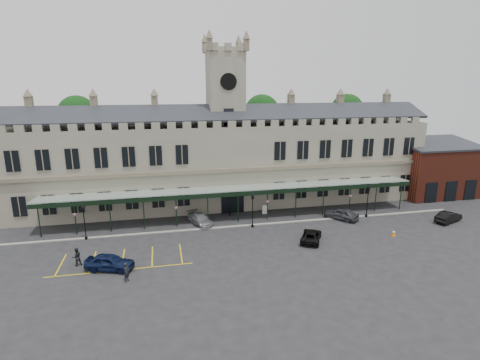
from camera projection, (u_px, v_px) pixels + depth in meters
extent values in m
plane|color=black|center=(251.00, 244.00, 42.66)|extent=(140.00, 140.00, 0.00)
cube|color=slate|center=(226.00, 164.00, 56.32)|extent=(60.00, 10.00, 12.00)
cube|color=brown|center=(233.00, 170.00, 51.37)|extent=(60.00, 0.35, 0.50)
cube|color=black|center=(229.00, 113.00, 52.02)|extent=(60.00, 4.77, 2.20)
cube|color=black|center=(223.00, 110.00, 56.75)|extent=(60.00, 4.77, 2.20)
cube|color=black|center=(233.00, 200.00, 52.51)|extent=(3.20, 0.18, 3.80)
cube|color=slate|center=(226.00, 131.00, 55.08)|extent=(5.00, 5.00, 22.00)
cylinder|color=silver|center=(228.00, 82.00, 50.92)|extent=(2.20, 0.12, 2.20)
cylinder|color=black|center=(229.00, 82.00, 50.85)|extent=(2.30, 0.04, 2.30)
cube|color=black|center=(229.00, 119.00, 52.16)|extent=(1.40, 0.12, 2.80)
cube|color=#8C9E93|center=(235.00, 188.00, 50.17)|extent=(50.00, 4.00, 0.40)
cube|color=black|center=(238.00, 194.00, 48.34)|extent=(50.00, 0.18, 0.50)
cube|color=#5D2216|center=(434.00, 171.00, 60.95)|extent=(12.00, 8.00, 8.00)
cube|color=black|center=(438.00, 143.00, 59.83)|extent=(12.40, 8.36, 1.47)
cube|color=gray|center=(241.00, 226.00, 47.86)|extent=(60.00, 0.40, 0.12)
cylinder|color=#332314|center=(82.00, 159.00, 60.33)|extent=(0.70, 0.70, 12.00)
sphere|color=black|center=(77.00, 115.00, 58.60)|extent=(6.00, 6.00, 6.00)
cylinder|color=#332314|center=(261.00, 152.00, 66.48)|extent=(0.70, 0.70, 12.00)
sphere|color=black|center=(262.00, 112.00, 64.75)|extent=(6.00, 6.00, 6.00)
cylinder|color=#332314|center=(344.00, 149.00, 69.76)|extent=(0.70, 0.70, 12.00)
sphere|color=black|center=(347.00, 111.00, 68.03)|extent=(6.00, 6.00, 6.00)
cylinder|color=black|center=(86.00, 238.00, 43.87)|extent=(0.32, 0.32, 0.27)
cylinder|color=black|center=(85.00, 225.00, 43.46)|extent=(0.11, 0.11, 3.57)
cube|color=black|center=(83.00, 209.00, 42.98)|extent=(0.25, 0.25, 0.36)
cone|color=black|center=(83.00, 207.00, 42.90)|extent=(0.39, 0.39, 0.27)
cylinder|color=black|center=(252.00, 226.00, 47.63)|extent=(0.34, 0.34, 0.28)
cylinder|color=black|center=(253.00, 213.00, 47.19)|extent=(0.11, 0.11, 3.78)
cube|color=black|center=(253.00, 197.00, 46.69)|extent=(0.26, 0.26, 0.38)
cone|color=black|center=(253.00, 195.00, 46.61)|extent=(0.42, 0.42, 0.28)
cylinder|color=black|center=(366.00, 216.00, 51.25)|extent=(0.35, 0.35, 0.29)
cylinder|color=black|center=(367.00, 203.00, 50.81)|extent=(0.12, 0.12, 3.89)
cube|color=black|center=(369.00, 189.00, 50.29)|extent=(0.27, 0.27, 0.39)
cone|color=black|center=(369.00, 186.00, 50.20)|extent=(0.43, 0.43, 0.29)
cube|color=orange|center=(393.00, 236.00, 44.85)|extent=(0.42, 0.42, 0.04)
cone|color=orange|center=(394.00, 233.00, 44.76)|extent=(0.48, 0.48, 0.77)
cylinder|color=silver|center=(394.00, 232.00, 44.74)|extent=(0.32, 0.32, 0.11)
cylinder|color=black|center=(265.00, 212.00, 52.38)|extent=(0.06, 0.06, 0.52)
cube|color=silver|center=(265.00, 210.00, 52.29)|extent=(0.74, 0.12, 1.26)
cylinder|color=black|center=(230.00, 213.00, 51.54)|extent=(0.15, 0.15, 0.84)
cylinder|color=black|center=(266.00, 210.00, 52.89)|extent=(0.15, 0.15, 0.85)
imported|color=#0C1636|center=(110.00, 262.00, 36.45)|extent=(5.08, 3.24, 1.61)
imported|color=gray|center=(200.00, 219.00, 48.45)|extent=(3.50, 5.05, 1.36)
imported|color=black|center=(311.00, 236.00, 43.27)|extent=(4.00, 4.94, 1.25)
imported|color=#33363A|center=(341.00, 214.00, 50.17)|extent=(4.34, 4.67, 1.55)
imported|color=black|center=(448.00, 217.00, 49.18)|extent=(4.62, 3.04, 1.44)
imported|color=black|center=(127.00, 272.00, 34.30)|extent=(0.72, 0.80, 1.85)
imported|color=black|center=(77.00, 257.00, 37.28)|extent=(1.12, 1.01, 1.88)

